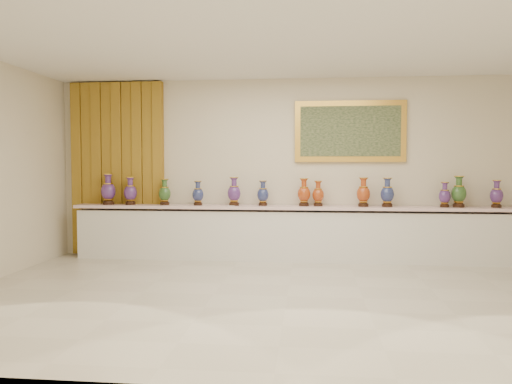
# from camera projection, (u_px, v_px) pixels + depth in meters

# --- Properties ---
(ground) EXTENTS (8.00, 8.00, 0.00)m
(ground) POSITION_uv_depth(u_px,v_px,m) (287.00, 296.00, 5.93)
(ground) COLOR beige
(ground) RESTS_ON ground
(room) EXTENTS (8.00, 8.00, 8.00)m
(room) POSITION_uv_depth(u_px,v_px,m) (153.00, 163.00, 8.52)
(room) COLOR beige
(room) RESTS_ON ground
(counter) EXTENTS (7.28, 0.48, 0.90)m
(counter) POSITION_uv_depth(u_px,v_px,m) (293.00, 234.00, 8.16)
(counter) COLOR white
(counter) RESTS_ON ground
(vase_0) EXTENTS (0.31, 0.31, 0.52)m
(vase_0) POSITION_uv_depth(u_px,v_px,m) (108.00, 191.00, 8.40)
(vase_0) COLOR #321A0E
(vase_0) RESTS_ON counter
(vase_1) EXTENTS (0.24, 0.24, 0.47)m
(vase_1) POSITION_uv_depth(u_px,v_px,m) (130.00, 192.00, 8.36)
(vase_1) COLOR #321A0E
(vase_1) RESTS_ON counter
(vase_2) EXTENTS (0.26, 0.26, 0.44)m
(vase_2) POSITION_uv_depth(u_px,v_px,m) (165.00, 193.00, 8.32)
(vase_2) COLOR #321A0E
(vase_2) RESTS_ON counter
(vase_3) EXTENTS (0.25, 0.25, 0.40)m
(vase_3) POSITION_uv_depth(u_px,v_px,m) (198.00, 194.00, 8.25)
(vase_3) COLOR #321A0E
(vase_3) RESTS_ON counter
(vase_4) EXTENTS (0.26, 0.26, 0.47)m
(vase_4) POSITION_uv_depth(u_px,v_px,m) (234.00, 193.00, 8.18)
(vase_4) COLOR #321A0E
(vase_4) RESTS_ON counter
(vase_5) EXTENTS (0.19, 0.19, 0.41)m
(vase_5) POSITION_uv_depth(u_px,v_px,m) (263.00, 194.00, 8.17)
(vase_5) COLOR #321A0E
(vase_5) RESTS_ON counter
(vase_6) EXTENTS (0.23, 0.23, 0.45)m
(vase_6) POSITION_uv_depth(u_px,v_px,m) (304.00, 194.00, 8.09)
(vase_6) COLOR #321A0E
(vase_6) RESTS_ON counter
(vase_7) EXTENTS (0.22, 0.22, 0.41)m
(vase_7) POSITION_uv_depth(u_px,v_px,m) (318.00, 195.00, 8.10)
(vase_7) COLOR #321A0E
(vase_7) RESTS_ON counter
(vase_8) EXTENTS (0.27, 0.27, 0.47)m
(vase_8) POSITION_uv_depth(u_px,v_px,m) (363.00, 194.00, 7.98)
(vase_8) COLOR #321A0E
(vase_8) RESTS_ON counter
(vase_9) EXTENTS (0.22, 0.22, 0.46)m
(vase_9) POSITION_uv_depth(u_px,v_px,m) (387.00, 194.00, 7.92)
(vase_9) COLOR #321A0E
(vase_9) RESTS_ON counter
(vase_10) EXTENTS (0.24, 0.24, 0.40)m
(vase_10) POSITION_uv_depth(u_px,v_px,m) (445.00, 196.00, 7.87)
(vase_10) COLOR #321A0E
(vase_10) RESTS_ON counter
(vase_11) EXTENTS (0.26, 0.26, 0.50)m
(vase_11) POSITION_uv_depth(u_px,v_px,m) (459.00, 193.00, 7.85)
(vase_11) COLOR #321A0E
(vase_11) RESTS_ON counter
(vase_12) EXTENTS (0.24, 0.24, 0.43)m
(vase_12) POSITION_uv_depth(u_px,v_px,m) (497.00, 195.00, 7.79)
(vase_12) COLOR #321A0E
(vase_12) RESTS_ON counter
(label_card) EXTENTS (0.10, 0.06, 0.00)m
(label_card) POSITION_uv_depth(u_px,v_px,m) (232.00, 206.00, 8.10)
(label_card) COLOR white
(label_card) RESTS_ON counter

